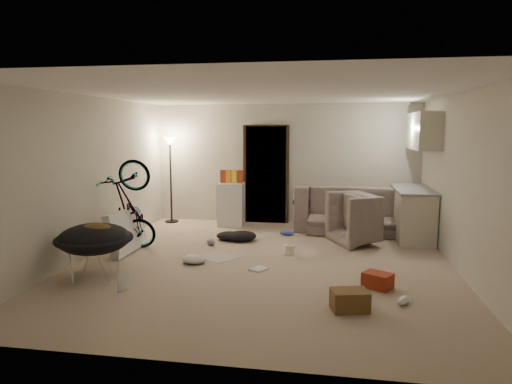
% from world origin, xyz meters
% --- Properties ---
extents(floor, '(5.50, 6.00, 0.02)m').
position_xyz_m(floor, '(0.00, 0.00, -0.01)').
color(floor, tan).
rests_on(floor, ground).
extents(ceiling, '(5.50, 6.00, 0.02)m').
position_xyz_m(ceiling, '(0.00, 0.00, 2.51)').
color(ceiling, white).
rests_on(ceiling, wall_back).
extents(wall_back, '(5.50, 0.02, 2.50)m').
position_xyz_m(wall_back, '(0.00, 3.01, 1.25)').
color(wall_back, beige).
rests_on(wall_back, floor).
extents(wall_front, '(5.50, 0.02, 2.50)m').
position_xyz_m(wall_front, '(0.00, -3.01, 1.25)').
color(wall_front, beige).
rests_on(wall_front, floor).
extents(wall_left, '(0.02, 6.00, 2.50)m').
position_xyz_m(wall_left, '(-2.76, 0.00, 1.25)').
color(wall_left, beige).
rests_on(wall_left, floor).
extents(wall_right, '(0.02, 6.00, 2.50)m').
position_xyz_m(wall_right, '(2.76, 0.00, 1.25)').
color(wall_right, beige).
rests_on(wall_right, floor).
extents(doorway, '(0.85, 0.10, 2.04)m').
position_xyz_m(doorway, '(-0.40, 2.97, 1.02)').
color(doorway, black).
rests_on(doorway, floor).
extents(door_trim, '(0.97, 0.04, 2.10)m').
position_xyz_m(door_trim, '(-0.40, 2.94, 1.02)').
color(door_trim, black).
rests_on(door_trim, floor).
extents(floor_lamp, '(0.28, 0.28, 1.81)m').
position_xyz_m(floor_lamp, '(-2.40, 2.65, 1.31)').
color(floor_lamp, black).
rests_on(floor_lamp, floor).
extents(kitchen_counter, '(0.60, 1.50, 0.88)m').
position_xyz_m(kitchen_counter, '(2.43, 2.00, 0.44)').
color(kitchen_counter, beige).
rests_on(kitchen_counter, floor).
extents(counter_top, '(0.64, 1.54, 0.04)m').
position_xyz_m(counter_top, '(2.43, 2.00, 0.90)').
color(counter_top, gray).
rests_on(counter_top, kitchen_counter).
extents(kitchen_uppers, '(0.38, 1.40, 0.65)m').
position_xyz_m(kitchen_uppers, '(2.56, 2.00, 1.95)').
color(kitchen_uppers, beige).
rests_on(kitchen_uppers, wall_right).
extents(sofa, '(2.33, 1.01, 0.67)m').
position_xyz_m(sofa, '(1.44, 2.45, 0.33)').
color(sofa, '#353C34').
rests_on(sofa, floor).
extents(armchair, '(1.20, 1.26, 0.64)m').
position_xyz_m(armchair, '(1.66, 1.59, 0.32)').
color(armchair, '#353C34').
rests_on(armchair, floor).
extents(bicycle, '(1.57, 0.77, 0.88)m').
position_xyz_m(bicycle, '(-2.30, 0.41, 0.40)').
color(bicycle, black).
rests_on(bicycle, floor).
extents(book_asset, '(0.28, 0.26, 0.02)m').
position_xyz_m(book_asset, '(-1.57, -1.53, 0.01)').
color(book_asset, '#9D3017').
rests_on(book_asset, floor).
extents(mini_fridge, '(0.55, 0.55, 0.88)m').
position_xyz_m(mini_fridge, '(-1.07, 2.55, 0.44)').
color(mini_fridge, white).
rests_on(mini_fridge, floor).
extents(snack_box_0, '(0.10, 0.07, 0.30)m').
position_xyz_m(snack_box_0, '(-1.24, 2.55, 1.00)').
color(snack_box_0, '#9D3017').
rests_on(snack_box_0, mini_fridge).
extents(snack_box_1, '(0.11, 0.08, 0.30)m').
position_xyz_m(snack_box_1, '(-1.12, 2.55, 1.00)').
color(snack_box_1, orange).
rests_on(snack_box_1, mini_fridge).
extents(snack_box_2, '(0.10, 0.07, 0.30)m').
position_xyz_m(snack_box_2, '(-1.00, 2.55, 1.00)').
color(snack_box_2, yellow).
rests_on(snack_box_2, mini_fridge).
extents(snack_box_3, '(0.11, 0.08, 0.30)m').
position_xyz_m(snack_box_3, '(-0.88, 2.55, 1.00)').
color(snack_box_3, '#9D3017').
rests_on(snack_box_3, mini_fridge).
extents(saucer_chair, '(1.03, 1.03, 0.73)m').
position_xyz_m(saucer_chair, '(-2.15, -1.00, 0.43)').
color(saucer_chair, silver).
rests_on(saucer_chair, floor).
extents(hoodie, '(0.49, 0.41, 0.22)m').
position_xyz_m(hoodie, '(-2.10, -1.03, 0.64)').
color(hoodie, brown).
rests_on(hoodie, saucer_chair).
extents(sofa_drape, '(0.65, 0.57, 0.28)m').
position_xyz_m(sofa_drape, '(0.49, 2.45, 0.54)').
color(sofa_drape, black).
rests_on(sofa_drape, sofa).
extents(tv_box, '(0.29, 1.05, 0.70)m').
position_xyz_m(tv_box, '(-2.30, 0.26, 0.34)').
color(tv_box, silver).
rests_on(tv_box, floor).
extents(drink_case_a, '(0.45, 0.37, 0.23)m').
position_xyz_m(drink_case_a, '(1.21, -1.59, 0.11)').
color(drink_case_a, brown).
rests_on(drink_case_a, floor).
extents(drink_case_b, '(0.42, 0.39, 0.20)m').
position_xyz_m(drink_case_b, '(1.58, -0.82, 0.10)').
color(drink_case_b, '#9D3017').
rests_on(drink_case_b, floor).
extents(juicer, '(0.16, 0.16, 0.23)m').
position_xyz_m(juicer, '(0.34, 0.52, 0.09)').
color(juicer, white).
rests_on(juicer, floor).
extents(newspaper, '(0.74, 0.70, 0.01)m').
position_xyz_m(newspaper, '(-0.77, 0.21, 0.00)').
color(newspaper, '#B0AAA2').
rests_on(newspaper, floor).
extents(book_blue, '(0.32, 0.37, 0.03)m').
position_xyz_m(book_blue, '(-1.03, -0.05, 0.02)').
color(book_blue, '#3248B8').
rests_on(book_blue, floor).
extents(book_white, '(0.29, 0.31, 0.02)m').
position_xyz_m(book_white, '(-0.02, -0.33, 0.01)').
color(book_white, silver).
rests_on(book_white, floor).
extents(shoe_0, '(0.28, 0.13, 0.10)m').
position_xyz_m(shoe_0, '(0.17, 1.82, 0.05)').
color(shoe_0, '#3248B8').
rests_on(shoe_0, floor).
extents(shoe_1, '(0.26, 0.29, 0.10)m').
position_xyz_m(shoe_1, '(-1.06, 0.90, 0.05)').
color(shoe_1, slate).
rests_on(shoe_1, floor).
extents(shoe_4, '(0.22, 0.27, 0.09)m').
position_xyz_m(shoe_4, '(1.82, -1.32, 0.05)').
color(shoe_4, white).
rests_on(shoe_4, floor).
extents(clothes_lump_a, '(0.61, 0.55, 0.17)m').
position_xyz_m(clothes_lump_a, '(-0.59, 1.29, 0.09)').
color(clothes_lump_a, black).
rests_on(clothes_lump_a, floor).
extents(clothes_lump_b, '(0.47, 0.41, 0.14)m').
position_xyz_m(clothes_lump_b, '(-0.83, 1.33, 0.07)').
color(clothes_lump_b, black).
rests_on(clothes_lump_b, floor).
extents(clothes_lump_c, '(0.48, 0.45, 0.12)m').
position_xyz_m(clothes_lump_c, '(-1.03, -0.17, 0.06)').
color(clothes_lump_c, silver).
rests_on(clothes_lump_c, floor).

